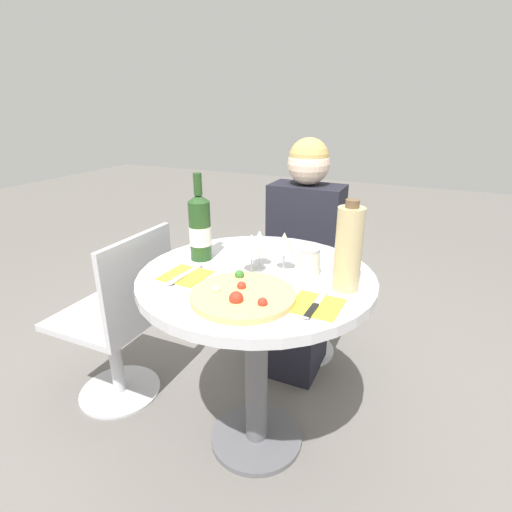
{
  "coord_description": "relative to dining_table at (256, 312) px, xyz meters",
  "views": [
    {
      "loc": [
        0.55,
        -1.19,
        1.36
      ],
      "look_at": [
        0.03,
        -0.08,
        0.88
      ],
      "focal_mm": 28.0,
      "sensor_mm": 36.0,
      "label": 1
    }
  ],
  "objects": [
    {
      "name": "dining_table",
      "position": [
        0.0,
        0.0,
        0.0
      ],
      "size": [
        0.85,
        0.85,
        0.78
      ],
      "color": "slate",
      "rests_on": "ground_plane"
    },
    {
      "name": "place_setting_right",
      "position": [
        0.26,
        -0.15,
        0.16
      ],
      "size": [
        0.15,
        0.19,
        0.01
      ],
      "color": "yellow",
      "rests_on": "dining_table"
    },
    {
      "name": "wine_glass_back_left",
      "position": [
        -0.02,
        0.07,
        0.26
      ],
      "size": [
        0.07,
        0.07,
        0.14
      ],
      "color": "silver",
      "rests_on": "dining_table"
    },
    {
      "name": "place_setting_left",
      "position": [
        -0.22,
        -0.13,
        0.16
      ],
      "size": [
        0.16,
        0.19,
        0.01
      ],
      "color": "yellow",
      "rests_on": "dining_table"
    },
    {
      "name": "sugar_shaker",
      "position": [
        0.18,
        0.07,
        0.21
      ],
      "size": [
        0.07,
        0.07,
        0.1
      ],
      "color": "silver",
      "rests_on": "dining_table"
    },
    {
      "name": "tall_carafe",
      "position": [
        0.32,
        0.01,
        0.3
      ],
      "size": [
        0.09,
        0.09,
        0.3
      ],
      "color": "tan",
      "rests_on": "dining_table"
    },
    {
      "name": "wine_bottle",
      "position": [
        -0.26,
        0.04,
        0.28
      ],
      "size": [
        0.08,
        0.08,
        0.33
      ],
      "color": "#23471E",
      "rests_on": "dining_table"
    },
    {
      "name": "seated_diner",
      "position": [
        -0.05,
        0.64,
        -0.07
      ],
      "size": [
        0.37,
        0.43,
        1.19
      ],
      "rotation": [
        0.0,
        0.0,
        3.14
      ],
      "color": "black",
      "rests_on": "ground_plane"
    },
    {
      "name": "ground_plane",
      "position": [
        0.0,
        0.0,
        -0.62
      ],
      "size": [
        12.0,
        12.0,
        0.0
      ],
      "primitive_type": "plane",
      "color": "slate",
      "rests_on": "ground"
    },
    {
      "name": "wine_glass_front_left",
      "position": [
        -0.02,
        0.01,
        0.26
      ],
      "size": [
        0.08,
        0.08,
        0.14
      ],
      "color": "silver",
      "rests_on": "dining_table"
    },
    {
      "name": "wine_glass_back_right",
      "position": [
        0.08,
        0.07,
        0.26
      ],
      "size": [
        0.07,
        0.07,
        0.14
      ],
      "color": "silver",
      "rests_on": "dining_table"
    },
    {
      "name": "chair_empty_side",
      "position": [
        -0.68,
        -0.01,
        -0.21
      ],
      "size": [
        0.43,
        0.43,
        0.84
      ],
      "rotation": [
        0.0,
        0.0,
        1.57
      ],
      "color": "silver",
      "rests_on": "ground_plane"
    },
    {
      "name": "chair_behind_diner",
      "position": [
        -0.05,
        0.78,
        -0.21
      ],
      "size": [
        0.43,
        0.43,
        0.84
      ],
      "rotation": [
        0.0,
        0.0,
        3.14
      ],
      "color": "silver",
      "rests_on": "ground_plane"
    },
    {
      "name": "pizza_large",
      "position": [
        0.04,
        -0.19,
        0.17
      ],
      "size": [
        0.33,
        0.33,
        0.05
      ],
      "color": "#DBB26B",
      "rests_on": "dining_table"
    }
  ]
}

